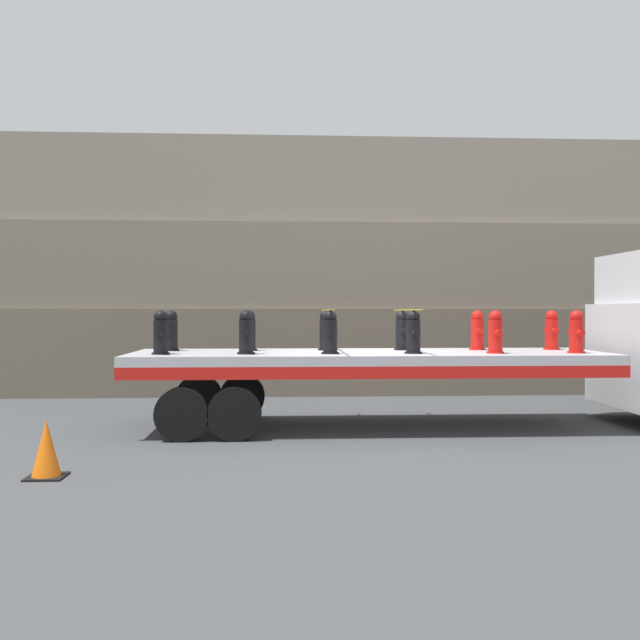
{
  "coord_description": "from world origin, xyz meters",
  "views": [
    {
      "loc": [
        -1.54,
        -12.47,
        2.04
      ],
      "look_at": [
        -0.85,
        0.0,
        1.9
      ],
      "focal_mm": 40.0,
      "sensor_mm": 36.0,
      "label": 1
    }
  ],
  "objects_px": {
    "fire_hydrant_black_near_0": "(161,333)",
    "fire_hydrant_black_near_3": "(413,333)",
    "fire_hydrant_black_far_0": "(171,331)",
    "fire_hydrant_black_near_1": "(246,333)",
    "fire_hydrant_red_far_4": "(477,331)",
    "fire_hydrant_black_near_2": "(330,333)",
    "fire_hydrant_red_near_4": "(495,333)",
    "fire_hydrant_black_far_2": "(326,331)",
    "fire_hydrant_red_far_5": "(552,331)",
    "fire_hydrant_black_far_1": "(249,331)",
    "fire_hydrant_black_far_3": "(402,331)",
    "flatbed_trailer": "(339,366)",
    "fire_hydrant_red_near_5": "(576,332)",
    "traffic_cone": "(46,449)"
  },
  "relations": [
    {
      "from": "fire_hydrant_black_far_1",
      "to": "fire_hydrant_red_near_4",
      "type": "xyz_separation_m",
      "value": [
        4.23,
        -1.11,
        0.0
      ]
    },
    {
      "from": "fire_hydrant_black_far_1",
      "to": "fire_hydrant_red_far_4",
      "type": "distance_m",
      "value": 4.23
    },
    {
      "from": "fire_hydrant_black_near_0",
      "to": "fire_hydrant_black_far_0",
      "type": "xyz_separation_m",
      "value": [
        0.0,
        1.11,
        0.0
      ]
    },
    {
      "from": "flatbed_trailer",
      "to": "fire_hydrant_black_far_2",
      "type": "bearing_deg",
      "value": 108.63
    },
    {
      "from": "fire_hydrant_black_far_1",
      "to": "fire_hydrant_black_near_3",
      "type": "relative_size",
      "value": 1.0
    },
    {
      "from": "fire_hydrant_black_near_2",
      "to": "fire_hydrant_red_near_4",
      "type": "xyz_separation_m",
      "value": [
        2.82,
        0.0,
        0.0
      ]
    },
    {
      "from": "fire_hydrant_black_far_1",
      "to": "fire_hydrant_black_far_3",
      "type": "bearing_deg",
      "value": 0.0
    },
    {
      "from": "fire_hydrant_black_near_0",
      "to": "fire_hydrant_black_near_1",
      "type": "distance_m",
      "value": 1.41
    },
    {
      "from": "flatbed_trailer",
      "to": "fire_hydrant_black_near_0",
      "type": "distance_m",
      "value": 3.11
    },
    {
      "from": "fire_hydrant_red_far_5",
      "to": "fire_hydrant_black_near_3",
      "type": "bearing_deg",
      "value": -158.48
    },
    {
      "from": "flatbed_trailer",
      "to": "fire_hydrant_black_far_0",
      "type": "bearing_deg",
      "value": 169.53
    },
    {
      "from": "fire_hydrant_black_near_0",
      "to": "fire_hydrant_black_near_2",
      "type": "bearing_deg",
      "value": 0.0
    },
    {
      "from": "fire_hydrant_black_near_2",
      "to": "fire_hydrant_red_far_4",
      "type": "relative_size",
      "value": 1.0
    },
    {
      "from": "fire_hydrant_black_far_1",
      "to": "fire_hydrant_black_near_0",
      "type": "bearing_deg",
      "value": -141.74
    },
    {
      "from": "fire_hydrant_black_near_0",
      "to": "fire_hydrant_black_far_1",
      "type": "xyz_separation_m",
      "value": [
        1.41,
        1.11,
        0.0
      ]
    },
    {
      "from": "fire_hydrant_black_far_3",
      "to": "fire_hydrant_red_near_4",
      "type": "xyz_separation_m",
      "value": [
        1.41,
        -1.11,
        0.0
      ]
    },
    {
      "from": "fire_hydrant_black_near_0",
      "to": "fire_hydrant_black_far_1",
      "type": "distance_m",
      "value": 1.79
    },
    {
      "from": "fire_hydrant_black_near_2",
      "to": "fire_hydrant_red_far_4",
      "type": "bearing_deg",
      "value": 21.52
    },
    {
      "from": "fire_hydrant_black_far_0",
      "to": "fire_hydrant_red_far_4",
      "type": "relative_size",
      "value": 1.0
    },
    {
      "from": "fire_hydrant_red_near_5",
      "to": "fire_hydrant_black_far_1",
      "type": "bearing_deg",
      "value": 168.85
    },
    {
      "from": "fire_hydrant_red_near_4",
      "to": "fire_hydrant_red_far_4",
      "type": "height_order",
      "value": "same"
    },
    {
      "from": "fire_hydrant_black_near_3",
      "to": "fire_hydrant_black_near_1",
      "type": "bearing_deg",
      "value": 180.0
    },
    {
      "from": "fire_hydrant_black_far_0",
      "to": "fire_hydrant_red_near_5",
      "type": "xyz_separation_m",
      "value": [
        7.04,
        -1.11,
        0.0
      ]
    },
    {
      "from": "fire_hydrant_red_far_5",
      "to": "fire_hydrant_black_near_2",
      "type": "bearing_deg",
      "value": -165.27
    },
    {
      "from": "fire_hydrant_black_near_2",
      "to": "fire_hydrant_black_far_3",
      "type": "relative_size",
      "value": 1.0
    },
    {
      "from": "fire_hydrant_black_near_1",
      "to": "fire_hydrant_red_far_4",
      "type": "bearing_deg",
      "value": 14.73
    },
    {
      "from": "flatbed_trailer",
      "to": "fire_hydrant_black_near_2",
      "type": "relative_size",
      "value": 11.23
    },
    {
      "from": "flatbed_trailer",
      "to": "fire_hydrant_black_near_3",
      "type": "bearing_deg",
      "value": -24.46
    },
    {
      "from": "fire_hydrant_black_near_1",
      "to": "fire_hydrant_black_far_3",
      "type": "xyz_separation_m",
      "value": [
        2.82,
        1.11,
        0.0
      ]
    },
    {
      "from": "flatbed_trailer",
      "to": "fire_hydrant_black_far_3",
      "type": "relative_size",
      "value": 11.23
    },
    {
      "from": "fire_hydrant_red_near_4",
      "to": "fire_hydrant_black_far_2",
      "type": "bearing_deg",
      "value": 158.48
    },
    {
      "from": "flatbed_trailer",
      "to": "fire_hydrant_black_near_1",
      "type": "bearing_deg",
      "value": -160.81
    },
    {
      "from": "fire_hydrant_black_far_3",
      "to": "fire_hydrant_red_far_5",
      "type": "relative_size",
      "value": 1.0
    },
    {
      "from": "fire_hydrant_black_near_1",
      "to": "fire_hydrant_black_near_2",
      "type": "relative_size",
      "value": 1.0
    },
    {
      "from": "fire_hydrant_red_near_5",
      "to": "traffic_cone",
      "type": "relative_size",
      "value": 1.03
    },
    {
      "from": "fire_hydrant_black_far_0",
      "to": "fire_hydrant_black_near_1",
      "type": "relative_size",
      "value": 1.0
    },
    {
      "from": "fire_hydrant_black_far_0",
      "to": "fire_hydrant_black_near_1",
      "type": "xyz_separation_m",
      "value": [
        1.41,
        -1.11,
        0.0
      ]
    },
    {
      "from": "fire_hydrant_black_near_1",
      "to": "fire_hydrant_black_near_3",
      "type": "height_order",
      "value": "same"
    },
    {
      "from": "fire_hydrant_black_near_1",
      "to": "fire_hydrant_red_far_5",
      "type": "bearing_deg",
      "value": 11.15
    },
    {
      "from": "fire_hydrant_black_far_0",
      "to": "fire_hydrant_black_far_2",
      "type": "xyz_separation_m",
      "value": [
        2.82,
        0.0,
        0.0
      ]
    },
    {
      "from": "fire_hydrant_black_near_0",
      "to": "fire_hydrant_black_near_3",
      "type": "xyz_separation_m",
      "value": [
        4.23,
        0.0,
        0.0
      ]
    },
    {
      "from": "fire_hydrant_black_near_0",
      "to": "fire_hydrant_black_far_0",
      "type": "relative_size",
      "value": 1.0
    },
    {
      "from": "flatbed_trailer",
      "to": "fire_hydrant_black_far_2",
      "type": "height_order",
      "value": "fire_hydrant_black_far_2"
    },
    {
      "from": "fire_hydrant_black_near_2",
      "to": "fire_hydrant_black_near_3",
      "type": "distance_m",
      "value": 1.41
    },
    {
      "from": "fire_hydrant_black_far_0",
      "to": "fire_hydrant_black_far_1",
      "type": "bearing_deg",
      "value": 0.0
    },
    {
      "from": "fire_hydrant_black_far_2",
      "to": "fire_hydrant_red_far_5",
      "type": "xyz_separation_m",
      "value": [
        4.23,
        0.0,
        0.0
      ]
    },
    {
      "from": "fire_hydrant_black_far_3",
      "to": "fire_hydrant_black_far_0",
      "type": "bearing_deg",
      "value": 180.0
    },
    {
      "from": "fire_hydrant_black_near_1",
      "to": "fire_hydrant_red_near_5",
      "type": "xyz_separation_m",
      "value": [
        5.63,
        0.0,
        0.0
      ]
    },
    {
      "from": "fire_hydrant_black_near_1",
      "to": "fire_hydrant_black_near_2",
      "type": "distance_m",
      "value": 1.41
    },
    {
      "from": "fire_hydrant_black_far_0",
      "to": "fire_hydrant_black_far_2",
      "type": "distance_m",
      "value": 2.82
    }
  ]
}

